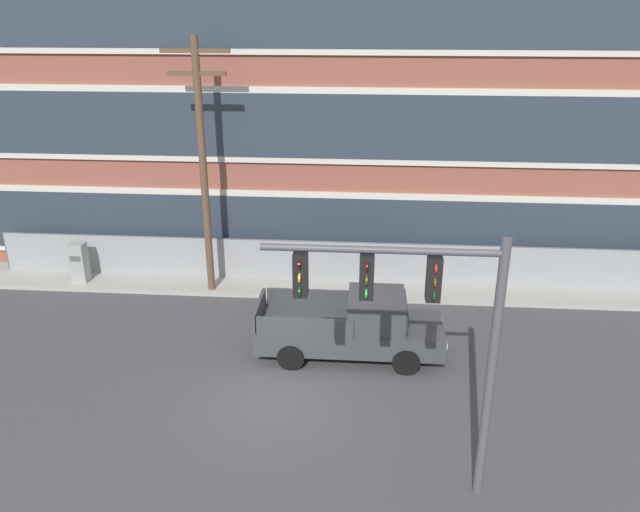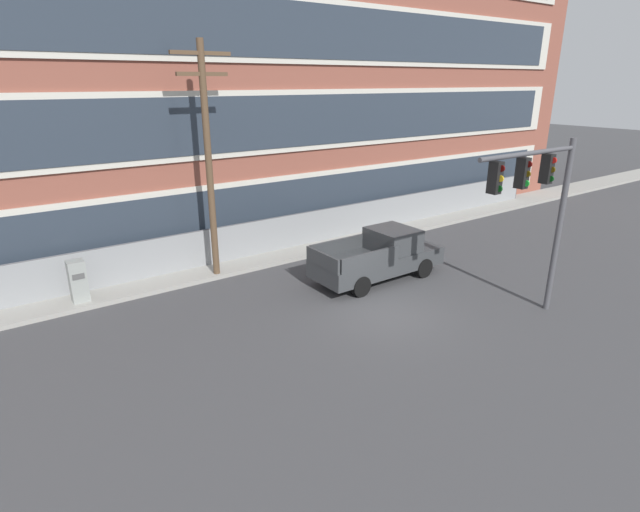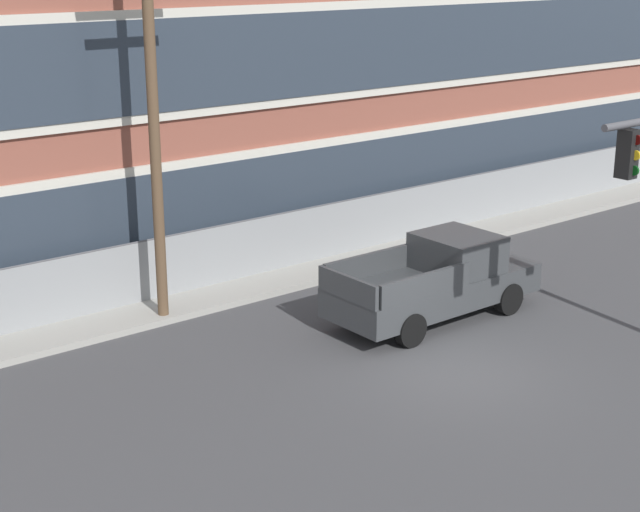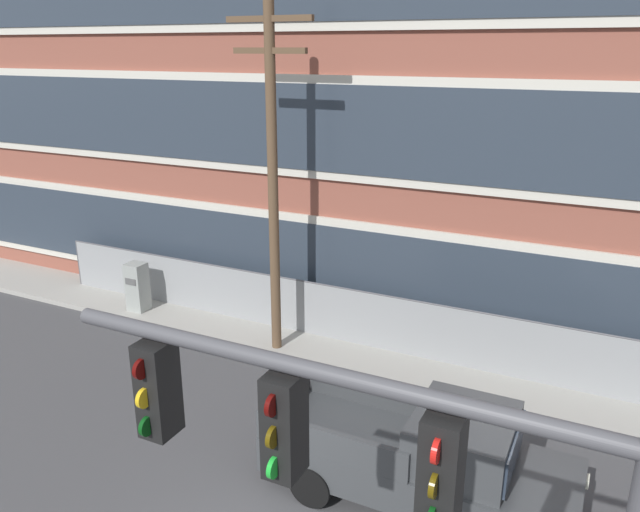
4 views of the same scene
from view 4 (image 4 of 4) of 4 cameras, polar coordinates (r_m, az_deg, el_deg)
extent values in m
cube|color=#9E9B93|center=(16.69, 7.35, -9.63)|extent=(80.00, 2.18, 0.16)
cube|color=beige|center=(16.37, 14.93, -2.99)|extent=(38.70, 0.10, 2.73)
cube|color=#2D3844|center=(16.31, 14.89, -3.06)|extent=(37.02, 0.06, 2.28)
cube|color=beige|center=(15.43, 16.11, 10.24)|extent=(38.70, 0.10, 2.73)
cube|color=#2D3844|center=(15.37, 16.07, 10.22)|extent=(37.02, 0.06, 2.28)
cube|color=gray|center=(16.07, 20.07, -8.73)|extent=(30.49, 0.04, 1.71)
cylinder|color=#4C4C51|center=(22.82, -21.16, -0.77)|extent=(0.06, 0.06, 1.71)
cylinder|color=#4C4C51|center=(15.72, 20.41, -5.94)|extent=(30.49, 0.05, 0.05)
cylinder|color=#4C4C51|center=(4.76, -0.66, -10.42)|extent=(4.60, 0.14, 0.14)
cube|color=black|center=(4.76, 11.03, -18.68)|extent=(0.28, 0.32, 0.90)
cylinder|color=red|center=(4.46, 10.61, -17.11)|extent=(0.04, 0.18, 0.18)
cylinder|color=#503E08|center=(4.62, 10.39, -19.94)|extent=(0.04, 0.18, 0.18)
cube|color=black|center=(5.15, -3.27, -15.16)|extent=(0.28, 0.32, 0.90)
cylinder|color=#4B0807|center=(4.87, -4.40, -13.46)|extent=(0.04, 0.18, 0.18)
cylinder|color=#503E08|center=(5.02, -4.32, -16.17)|extent=(0.04, 0.18, 0.18)
cylinder|color=green|center=(5.19, -4.24, -18.71)|extent=(0.04, 0.18, 0.18)
cube|color=black|center=(5.80, -14.60, -11.62)|extent=(0.28, 0.32, 0.90)
cylinder|color=#4B0807|center=(5.55, -16.04, -9.90)|extent=(0.04, 0.18, 0.18)
cylinder|color=gold|center=(5.68, -15.79, -12.39)|extent=(0.04, 0.18, 0.18)
cylinder|color=#0A4011|center=(5.83, -15.54, -14.76)|extent=(0.04, 0.18, 0.18)
cube|color=#383A3D|center=(12.02, 8.89, -18.33)|extent=(5.55, 2.07, 0.70)
cube|color=#383A3D|center=(11.41, 12.96, -15.97)|extent=(1.67, 1.90, 0.88)
cube|color=#283342|center=(11.31, 17.32, -16.75)|extent=(0.06, 1.69, 0.66)
cube|color=#383A3D|center=(12.76, 4.93, -12.36)|extent=(2.77, 0.13, 0.56)
cube|color=#383A3D|center=(11.26, 1.15, -16.96)|extent=(2.77, 0.13, 0.56)
cube|color=#383A3D|center=(12.55, -3.23, -12.89)|extent=(0.10, 1.98, 0.56)
cylinder|color=black|center=(12.73, 17.73, -18.66)|extent=(0.80, 0.26, 0.80)
cylinder|color=black|center=(13.40, 3.06, -15.62)|extent=(0.80, 0.26, 0.80)
cylinder|color=black|center=(12.01, -0.75, -20.21)|extent=(0.80, 0.26, 0.80)
cube|color=white|center=(12.25, 23.24, -18.40)|extent=(0.06, 0.24, 0.16)
cylinder|color=brown|center=(15.76, -4.32, 6.05)|extent=(0.26, 0.26, 9.04)
cube|color=brown|center=(15.40, -4.70, 20.82)|extent=(2.28, 0.14, 0.14)
cube|color=brown|center=(15.39, -4.63, 18.21)|extent=(1.94, 0.14, 0.14)
cube|color=#939993|center=(20.03, -16.34, -2.93)|extent=(0.57, 0.52, 1.68)
cube|color=#515151|center=(19.73, -16.95, -2.28)|extent=(0.40, 0.02, 0.20)
camera|label=1|loc=(7.83, -139.02, 0.75)|focal=35.00mm
camera|label=2|loc=(16.11, -81.03, 1.85)|focal=28.00mm
camera|label=3|loc=(19.84, -84.00, 4.08)|focal=55.00mm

